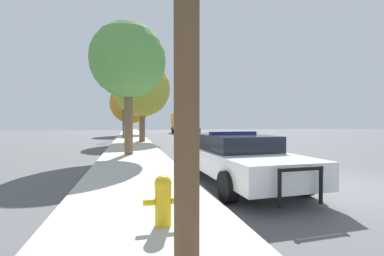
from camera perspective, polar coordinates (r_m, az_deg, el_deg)
name	(u,v)px	position (r m, az deg, el deg)	size (l,w,h in m)	color
ground_plane	(340,187)	(7.84, 30.00, -11.23)	(110.00, 110.00, 0.00)	#565659
sidewalk_left	(140,198)	(5.75, -11.52, -14.98)	(3.00, 110.00, 0.13)	#BCB7AD
police_car	(236,157)	(7.28, 9.72, -6.29)	(2.23, 5.20, 1.41)	white
fire_hydrant	(163,198)	(4.00, -6.45, -15.28)	(0.59, 0.26, 0.76)	gold
traffic_light	(135,99)	(26.26, -12.60, 6.27)	(3.04, 0.35, 5.59)	#424247
car_background_oncoming	(190,129)	(34.23, -0.51, -0.31)	(2.15, 4.67, 1.47)	maroon
box_truck	(182,123)	(39.49, -2.26, 1.20)	(2.56, 7.74, 3.13)	black
tree_sidewalk_near	(128,61)	(13.13, -13.99, 14.29)	(3.63, 3.63, 6.37)	brown
tree_sidewalk_far	(131,103)	(34.18, -13.42, 5.46)	(5.33, 5.33, 6.77)	brown
tree_sidewalk_mid	(142,89)	(21.48, -11.06, 8.58)	(4.59, 4.59, 6.62)	brown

